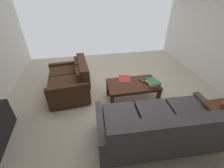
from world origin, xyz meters
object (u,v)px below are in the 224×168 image
end_table (224,114)px  coffee_mug (223,105)px  sofa_main (158,127)px  book_stack (153,83)px  tv_remote (142,81)px  loveseat_near (71,81)px  coffee_table (133,86)px  loose_magazine (125,79)px

end_table → coffee_mug: (0.05, -0.04, 0.15)m
sofa_main → book_stack: (-0.34, -1.02, 0.15)m
end_table → coffee_mug: coffee_mug is taller
tv_remote → coffee_mug: bearing=125.0°
loveseat_near → tv_remote: loveseat_near is taller
sofa_main → coffee_table: sofa_main is taller
loveseat_near → coffee_mug: loveseat_near is taller
end_table → coffee_mug: size_ratio=6.06×
sofa_main → coffee_mug: bearing=178.1°
coffee_table → loveseat_near: bearing=-22.0°
coffee_mug → book_stack: (0.68, -1.06, -0.16)m
sofa_main → coffee_mug: size_ratio=19.28×
coffee_table → tv_remote: tv_remote is taller
coffee_table → loose_magazine: bearing=-61.7°
loveseat_near → coffee_table: bearing=158.0°
end_table → loose_magazine: bearing=-49.1°
coffee_table → end_table: 1.68m
coffee_mug → book_stack: coffee_mug is taller
tv_remote → loose_magazine: size_ratio=0.51×
end_table → tv_remote: (0.92, -1.28, -0.05)m
tv_remote → loose_magazine: 0.39m
coffee_table → loose_magazine: 0.28m
book_stack → tv_remote: book_stack is taller
coffee_mug → book_stack: bearing=-57.3°
sofa_main → tv_remote: size_ratio=12.33×
end_table → loose_magazine: size_ratio=1.97×
sofa_main → coffee_table: (0.06, -1.15, 0.03)m
coffee_table → loose_magazine: size_ratio=3.55×
coffee_table → coffee_mug: bearing=132.5°
end_table → book_stack: end_table is taller
coffee_table → coffee_mug: 1.63m
end_table → coffee_table: bearing=-47.1°
sofa_main → loveseat_near: 2.22m
end_table → sofa_main: bearing=-3.9°
coffee_mug → tv_remote: size_ratio=0.64×
coffee_table → coffee_mug: size_ratio=10.91×
sofa_main → loveseat_near: size_ratio=1.49×
sofa_main → book_stack: 1.09m
end_table → loose_magazine: end_table is taller
loveseat_near → book_stack: size_ratio=3.91×
coffee_table → end_table: end_table is taller
coffee_mug → loose_magazine: bearing=-49.5°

